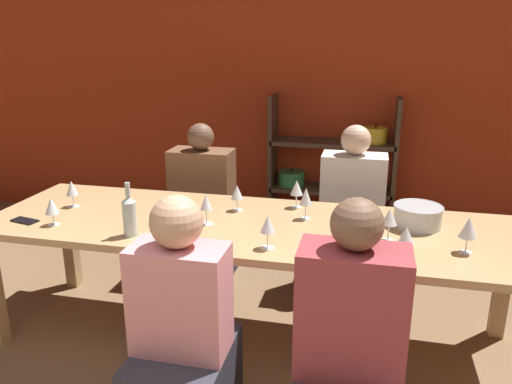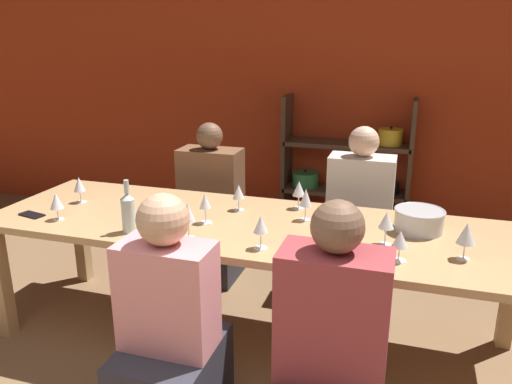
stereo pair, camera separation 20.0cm
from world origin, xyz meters
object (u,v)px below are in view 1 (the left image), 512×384
Objects in this scene: shelf_unit at (334,185)px; mixing_bowl at (418,215)px; wine_glass_empty_b at (237,193)px; person_far_a at (203,222)px; wine_glass_white_d at (206,204)px; wine_glass_white_a at (406,236)px; cell_phone at (25,221)px; person_near_a at (347,376)px; wine_glass_red_d at (52,207)px; wine_bottle_green at (130,215)px; wine_glass_red_a at (390,218)px; wine_glass_red_c at (468,229)px; person_near_b at (183,351)px; wine_glass_empty_a at (268,225)px; wine_glass_white_b at (297,188)px; wine_glass_red_e at (306,197)px; wine_glass_red_b at (72,189)px; wine_glass_white_c at (192,215)px; person_far_b at (350,231)px; dining_table at (252,235)px.

shelf_unit is 4.76× the size of mixing_bowl.
person_far_a is at bearing 125.38° from wine_glass_empty_b.
wine_glass_white_a is at bearing -10.53° from wine_glass_white_d.
person_near_a reaches higher than cell_phone.
shelf_unit reaches higher than wine_glass_red_d.
wine_bottle_green is 1.31m from wine_glass_red_a.
wine_glass_red_c reaches higher than wine_glass_empty_b.
shelf_unit is at bearing 79.61° from person_near_b.
shelf_unit reaches higher than wine_glass_red_a.
wine_glass_empty_a is 0.64m from wine_glass_white_b.
person_near_a is at bearing -71.72° from wine_glass_red_e.
wine_glass_red_d is at bearing -166.27° from wine_glass_white_d.
cell_phone is 1.29m from person_far_a.
wine_glass_red_c is 0.91m from person_near_a.
wine_glass_red_a is at bearing 169.18° from wine_glass_red_c.
cell_phone is (-1.00, -0.19, -0.11)m from wine_glass_white_d.
wine_glass_red_d is at bearing 152.46° from person_near_b.
wine_glass_empty_a reaches higher than wine_glass_red_b.
shelf_unit is at bearing 111.60° from wine_glass_red_c.
wine_glass_white_c is 0.16× the size of person_far_b.
wine_glass_white_d is at bearing -111.80° from wine_glass_empty_b.
mixing_bowl is at bearing 122.91° from wine_glass_red_c.
mixing_bowl is at bearing 32.78° from wine_glass_empty_a.
person_far_b reaches higher than person_near_b.
wine_glass_red_c reaches higher than wine_glass_red_b.
wine_glass_white_d is 0.82m from person_near_b.
wine_glass_red_b is at bearing 53.57° from person_far_a.
person_far_a is (-1.14, 1.56, -0.01)m from person_near_a.
shelf_unit reaches higher than wine_glass_empty_b.
wine_glass_white_b is at bearing 55.05° from wine_glass_white_c.
wine_glass_white_c reaches higher than wine_glass_empty_a.
wine_glass_white_c is at bearing -20.43° from wine_glass_red_b.
wine_glass_empty_a is at bearing 72.50° from person_far_b.
wine_glass_white_a is 1.03m from wine_glass_empty_b.
wine_glass_white_b is 0.93× the size of wine_glass_red_e.
wine_glass_red_e is at bearing 74.65° from wine_glass_empty_a.
cell_phone is (-0.19, 0.01, -0.10)m from wine_glass_red_d.
wine_glass_white_b is (-0.53, 0.41, -0.00)m from wine_glass_red_a.
wine_bottle_green is at bearing -177.96° from wine_glass_white_a.
wine_glass_white_a is 1.05m from wine_glass_white_d.
wine_glass_empty_a is at bearing -2.51° from wine_glass_white_c.
wine_glass_red_b is 1.04× the size of wine_glass_red_d.
wine_glass_red_b is at bearing 102.99° from wine_glass_red_d.
wine_glass_red_a is at bearing 12.45° from wine_glass_white_c.
wine_bottle_green is (-0.57, -0.31, 0.18)m from dining_table.
person_far_b is (1.07, 0.04, 0.01)m from person_far_a.
person_far_a is (-1.44, 0.63, -0.39)m from mixing_bowl.
dining_table is at bearing 171.91° from wine_glass_red_c.
person_far_a reaches higher than wine_bottle_green.
mixing_bowl is 1.62× the size of wine_glass_red_b.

